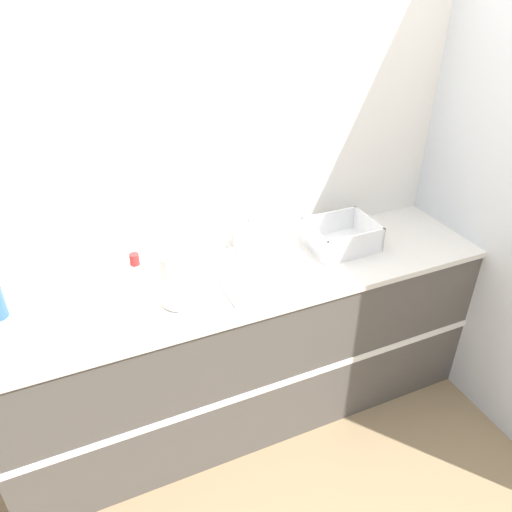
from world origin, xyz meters
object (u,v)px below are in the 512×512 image
at_px(sink, 265,268).
at_px(bottle_white_spray, 139,285).
at_px(paper_towel_roll, 176,279).
at_px(dish_rack, 341,238).

distance_m(sink, bottle_white_spray, 0.62).
bearing_deg(bottle_white_spray, sink, 4.43).
bearing_deg(paper_towel_roll, bottle_white_spray, 165.52).
height_order(sink, dish_rack, sink).
distance_m(paper_towel_roll, bottle_white_spray, 0.16).
xyz_separation_m(sink, dish_rack, (0.45, 0.05, 0.03)).
relative_size(paper_towel_roll, bottle_white_spray, 0.95).
height_order(paper_towel_roll, bottle_white_spray, bottle_white_spray).
xyz_separation_m(sink, paper_towel_roll, (-0.45, -0.09, 0.12)).
xyz_separation_m(dish_rack, bottle_white_spray, (-1.06, -0.10, 0.07)).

